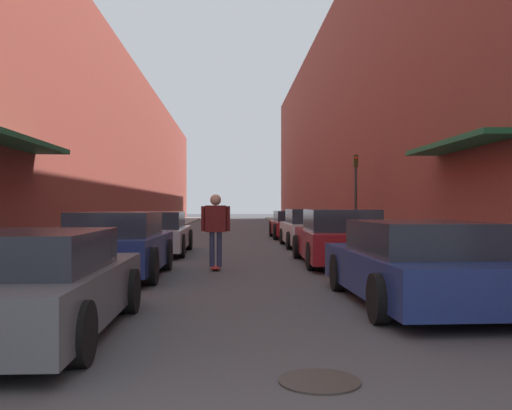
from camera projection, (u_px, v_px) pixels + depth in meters
ground at (236, 237)px, 27.03m from camera, size 138.91×138.91×0.00m
curb_strip_left at (159, 230)px, 33.15m from camera, size 1.80×63.14×0.12m
curb_strip_right at (312, 230)px, 33.52m from camera, size 1.80×63.14×0.12m
building_row_left at (108, 153)px, 33.02m from camera, size 4.90×63.14×9.11m
building_row_right at (361, 123)px, 33.64m from camera, size 4.90×63.14×12.77m
parked_car_left_0 at (26, 285)px, 6.50m from camera, size 2.09×4.24×1.21m
parked_car_left_1 at (117, 246)px, 11.82m from camera, size 1.95×3.99×1.36m
parked_car_left_2 at (157, 233)px, 17.59m from camera, size 1.94×4.79×1.30m
parked_car_right_0 at (416, 264)px, 8.57m from camera, size 2.02×4.59×1.26m
parked_car_right_1 at (339, 238)px, 14.53m from camera, size 1.99×4.79×1.39m
parked_car_right_2 at (309, 229)px, 20.47m from camera, size 1.88×4.27×1.36m
parked_car_right_3 at (294, 225)px, 25.80m from camera, size 2.04×4.18×1.24m
skateboarder at (216, 223)px, 13.22m from camera, size 0.67×0.78×1.75m
manhole_cover at (320, 381)px, 4.83m from camera, size 0.70×0.70×0.02m
traffic_light at (356, 188)px, 21.45m from camera, size 0.16×0.22×3.27m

